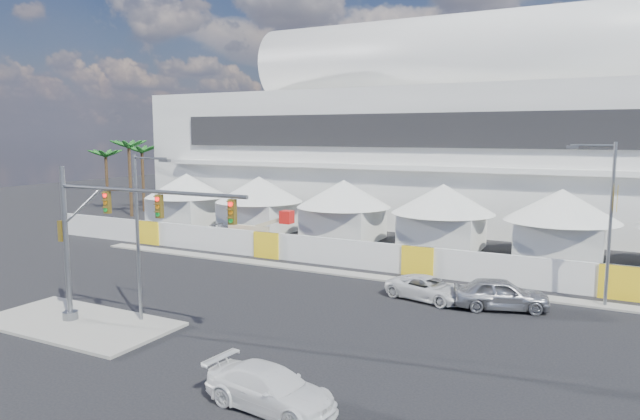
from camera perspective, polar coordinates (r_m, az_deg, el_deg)
The scene contains 14 objects.
ground at distance 29.46m, azimuth -10.82°, elevation -11.26°, with size 160.00×160.00×0.00m, color black.
median_island at distance 31.47m, azimuth -23.07°, elevation -10.37°, with size 10.00×5.00×0.15m, color gray.
stadium at distance 63.87m, azimuth 19.81°, elevation 7.16°, with size 80.00×24.80×21.98m.
tent_row at distance 49.21m, azimuth 7.13°, elevation 0.18°, with size 53.40×8.40×5.40m.
hoarding_fence at distance 38.96m, azimuth 9.78°, elevation -5.04°, with size 70.00×0.25×2.00m, color silver.
palm_cluster at distance 72.30m, azimuth -17.35°, elevation 5.23°, with size 10.60×10.60×8.55m.
sedan_silver at distance 32.73m, azimuth 17.62°, elevation -7.99°, with size 5.06×2.04×1.72m, color #9E9EA2.
pickup_curb at distance 33.57m, azimuth 10.72°, elevation -7.71°, with size 4.83×2.23×1.34m, color silver.
pickup_near at distance 20.73m, azimuth -4.98°, elevation -17.36°, with size 4.98×2.03×1.45m, color white.
lot_car_c at distance 51.35m, azimuth -8.52°, elevation -2.31°, with size 4.74×1.93×1.37m, color #B1B2B7.
traffic_mast at distance 29.24m, azimuth -21.23°, elevation -2.67°, with size 11.34×0.75×7.75m.
streetlight_median at distance 29.50m, azimuth -17.51°, elevation -1.56°, with size 2.31×0.23×8.35m.
streetlight_curb at distance 34.53m, azimuth 26.76°, elevation -0.21°, with size 2.68×0.60×9.05m.
boom_lift at distance 46.73m, azimuth -7.68°, elevation -2.94°, with size 6.99×1.65×3.56m.
Camera 1 is at (17.46, -21.77, 9.47)m, focal length 32.00 mm.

